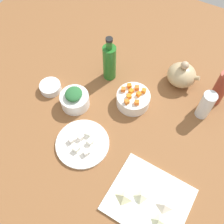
% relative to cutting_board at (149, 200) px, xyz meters
% --- Properties ---
extents(tabletop, '(1.90, 1.90, 0.03)m').
position_rel_cutting_board_xyz_m(tabletop, '(-0.28, 0.24, -0.02)').
color(tabletop, brown).
rests_on(tabletop, ground).
extents(cutting_board, '(0.30, 0.26, 0.01)m').
position_rel_cutting_board_xyz_m(cutting_board, '(0.00, 0.00, 0.00)').
color(cutting_board, white).
rests_on(cutting_board, tabletop).
extents(plate_tofu, '(0.22, 0.22, 0.01)m').
position_rel_cutting_board_xyz_m(plate_tofu, '(-0.33, 0.07, 0.00)').
color(plate_tofu, white).
rests_on(plate_tofu, tabletop).
extents(bowl_greens, '(0.13, 0.13, 0.06)m').
position_rel_cutting_board_xyz_m(bowl_greens, '(-0.46, 0.23, 0.03)').
color(bowl_greens, white).
rests_on(bowl_greens, tabletop).
extents(bowl_carrots, '(0.15, 0.15, 0.06)m').
position_rel_cutting_board_xyz_m(bowl_carrots, '(-0.24, 0.35, 0.02)').
color(bowl_carrots, white).
rests_on(bowl_carrots, tabletop).
extents(bowl_small_side, '(0.10, 0.10, 0.03)m').
position_rel_cutting_board_xyz_m(bowl_small_side, '(-0.60, 0.24, 0.01)').
color(bowl_small_side, white).
rests_on(bowl_small_side, tabletop).
extents(teapot, '(0.15, 0.13, 0.13)m').
position_rel_cutting_board_xyz_m(teapot, '(-0.10, 0.57, 0.05)').
color(teapot, tan).
rests_on(teapot, tabletop).
extents(bottle_0, '(0.06, 0.06, 0.24)m').
position_rel_cutting_board_xyz_m(bottle_0, '(-0.40, 0.44, 0.09)').
color(bottle_0, '#256E26').
rests_on(bottle_0, tabletop).
extents(bottle_1, '(0.06, 0.06, 0.23)m').
position_rel_cutting_board_xyz_m(bottle_1, '(0.08, 0.54, 0.09)').
color(bottle_1, '#963626').
rests_on(bottle_1, tabletop).
extents(drinking_glass_0, '(0.06, 0.06, 0.14)m').
position_rel_cutting_board_xyz_m(drinking_glass_0, '(0.05, 0.45, 0.07)').
color(drinking_glass_0, white).
rests_on(drinking_glass_0, tabletop).
extents(carrot_cube_0, '(0.03, 0.03, 0.02)m').
position_rel_cutting_board_xyz_m(carrot_cube_0, '(-0.25, 0.31, 0.06)').
color(carrot_cube_0, orange).
rests_on(carrot_cube_0, bowl_carrots).
extents(carrot_cube_1, '(0.02, 0.02, 0.02)m').
position_rel_cutting_board_xyz_m(carrot_cube_1, '(-0.22, 0.36, 0.06)').
color(carrot_cube_1, orange).
rests_on(carrot_cube_1, bowl_carrots).
extents(carrot_cube_2, '(0.02, 0.02, 0.02)m').
position_rel_cutting_board_xyz_m(carrot_cube_2, '(-0.29, 0.36, 0.06)').
color(carrot_cube_2, orange).
rests_on(carrot_cube_2, bowl_carrots).
extents(carrot_cube_3, '(0.02, 0.02, 0.02)m').
position_rel_cutting_board_xyz_m(carrot_cube_3, '(-0.24, 0.39, 0.06)').
color(carrot_cube_3, orange).
rests_on(carrot_cube_3, bowl_carrots).
extents(carrot_cube_4, '(0.02, 0.02, 0.02)m').
position_rel_cutting_board_xyz_m(carrot_cube_4, '(-0.21, 0.39, 0.06)').
color(carrot_cube_4, orange).
rests_on(carrot_cube_4, bowl_carrots).
extents(carrot_cube_5, '(0.02, 0.02, 0.02)m').
position_rel_cutting_board_xyz_m(carrot_cube_5, '(-0.21, 0.32, 0.06)').
color(carrot_cube_5, orange).
rests_on(carrot_cube_5, bowl_carrots).
extents(carrot_cube_6, '(0.02, 0.02, 0.02)m').
position_rel_cutting_board_xyz_m(carrot_cube_6, '(-0.26, 0.36, 0.06)').
color(carrot_cube_6, orange).
rests_on(carrot_cube_6, bowl_carrots).
extents(carrot_cube_7, '(0.03, 0.03, 0.02)m').
position_rel_cutting_board_xyz_m(carrot_cube_7, '(-0.25, 0.33, 0.06)').
color(carrot_cube_7, orange).
rests_on(carrot_cube_7, bowl_carrots).
extents(carrot_cube_8, '(0.03, 0.03, 0.02)m').
position_rel_cutting_board_xyz_m(carrot_cube_8, '(-0.28, 0.38, 0.06)').
color(carrot_cube_8, orange).
rests_on(carrot_cube_8, bowl_carrots).
extents(chopped_greens_mound, '(0.09, 0.10, 0.03)m').
position_rel_cutting_board_xyz_m(chopped_greens_mound, '(-0.46, 0.23, 0.07)').
color(chopped_greens_mound, '#2A6835').
rests_on(chopped_greens_mound, bowl_greens).
extents(tofu_cube_0, '(0.03, 0.03, 0.02)m').
position_rel_cutting_board_xyz_m(tofu_cube_0, '(-0.29, 0.04, 0.02)').
color(tofu_cube_0, silver).
rests_on(tofu_cube_0, plate_tofu).
extents(tofu_cube_1, '(0.02, 0.02, 0.02)m').
position_rel_cutting_board_xyz_m(tofu_cube_1, '(-0.33, 0.04, 0.02)').
color(tofu_cube_1, white).
rests_on(tofu_cube_1, plate_tofu).
extents(tofu_cube_2, '(0.03, 0.03, 0.02)m').
position_rel_cutting_board_xyz_m(tofu_cube_2, '(-0.30, 0.09, 0.02)').
color(tofu_cube_2, silver).
rests_on(tofu_cube_2, plate_tofu).
extents(tofu_cube_3, '(0.03, 0.03, 0.02)m').
position_rel_cutting_board_xyz_m(tofu_cube_3, '(-0.35, 0.09, 0.02)').
color(tofu_cube_3, silver).
rests_on(tofu_cube_3, plate_tofu).
extents(tofu_cube_4, '(0.03, 0.03, 0.02)m').
position_rel_cutting_board_xyz_m(tofu_cube_4, '(-0.37, 0.06, 0.02)').
color(tofu_cube_4, white).
rests_on(tofu_cube_4, plate_tofu).
extents(tofu_cube_5, '(0.02, 0.02, 0.02)m').
position_rel_cutting_board_xyz_m(tofu_cube_5, '(-0.33, 0.12, 0.02)').
color(tofu_cube_5, white).
rests_on(tofu_cube_5, plate_tofu).
extents(dumpling_0, '(0.05, 0.05, 0.02)m').
position_rel_cutting_board_xyz_m(dumpling_0, '(0.06, 0.00, 0.02)').
color(dumpling_0, beige).
rests_on(dumpling_0, cutting_board).
extents(dumpling_1, '(0.05, 0.05, 0.03)m').
position_rel_cutting_board_xyz_m(dumpling_1, '(-0.08, -0.04, 0.02)').
color(dumpling_1, beige).
rests_on(dumpling_1, cutting_board).
extents(dumpling_2, '(0.04, 0.05, 0.03)m').
position_rel_cutting_board_xyz_m(dumpling_2, '(0.06, -0.05, 0.02)').
color(dumpling_2, beige).
rests_on(dumpling_2, cutting_board).
extents(dumpling_3, '(0.05, 0.05, 0.03)m').
position_rel_cutting_board_xyz_m(dumpling_3, '(-0.03, -0.01, 0.02)').
color(dumpling_3, beige).
rests_on(dumpling_3, cutting_board).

